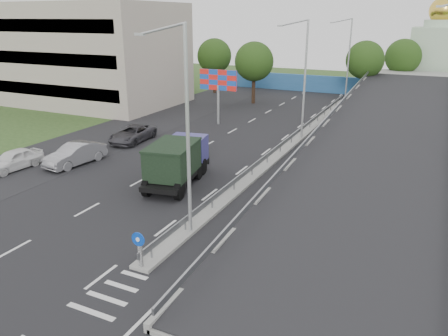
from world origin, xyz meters
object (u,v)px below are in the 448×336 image
Objects in this scene: dump_truck at (177,160)px; parked_car_a at (14,160)px; parked_car_c at (132,134)px; sign_bollard at (140,249)px; billboard at (218,83)px; church at (436,54)px; lamp_post_far at (347,56)px; lamp_post_near at (184,122)px; parked_car_b at (75,154)px; lamp_post_mid at (303,74)px.

parked_car_a is (-12.08, -2.76, -0.89)m from dump_truck.
parked_car_a is 0.85× the size of parked_car_c.
sign_bollard is 27.53m from billboard.
church is 47.31m from parked_car_c.
dump_truck is at bearing -96.93° from lamp_post_far.
lamp_post_near is 2.07× the size of parked_car_b.
lamp_post_far reaches higher than sign_bollard.
dump_truck is 1.62× the size of parked_car_a.
lamp_post_far reaches higher than parked_car_b.
billboard is (-19.00, -32.00, -1.12)m from church.
lamp_post_far is 1.83× the size of billboard.
parked_car_a is at bearing -110.70° from billboard.
billboard is (-9.11, 2.00, -1.62)m from lamp_post_mid.
parked_car_a is (-16.22, -16.83, -5.08)m from lamp_post_mid.
parked_car_b is at bearing 169.26° from dump_truck.
dump_truck is 8.91m from parked_car_b.
sign_bollard is 44.08m from lamp_post_far.
church reaches higher than lamp_post_near.
parked_car_b is 6.92m from parked_car_c.
lamp_post_far reaches higher than dump_truck.
church reaches higher than sign_bollard.
lamp_post_far is at bearing 72.32° from dump_truck.
lamp_post_near and lamp_post_far have the same top height.
lamp_post_mid is at bearing 62.85° from dump_truck.
dump_truck reaches higher than parked_car_a.
lamp_post_mid is 19.81m from parked_car_b.
church is 1.98× the size of dump_truck.
sign_bollard is at bearing -91.64° from lamp_post_near.
lamp_post_far is 1.45× the size of dump_truck.
church reaches higher than parked_car_c.
billboard reaches higher than parked_car_c.
lamp_post_near is at bearing -65.83° from dump_truck.
dump_truck is at bearing -106.41° from lamp_post_mid.
parked_car_a is (-16.22, 3.17, -5.08)m from lamp_post_near.
lamp_post_mid is 2.34× the size of parked_car_a.
billboard is at bearing 96.44° from dump_truck.
billboard is at bearing 62.69° from parked_car_c.
dump_truck reaches higher than parked_car_b.
billboard is at bearing 112.49° from lamp_post_near.
parked_car_c is at bearing -151.24° from lamp_post_mid.
lamp_post_far reaches higher than parked_car_c.
lamp_post_far reaches higher than billboard.
parked_car_b is at bearing -110.91° from lamp_post_far.
lamp_post_mid is at bearing 54.04° from parked_car_b.
billboard is at bearing 167.62° from lamp_post_mid.
church is (9.89, 54.00, -0.50)m from lamp_post_near.
parked_car_b is (-13.02, -14.07, -5.01)m from lamp_post_mid.
church is 3.21× the size of parked_car_a.
dump_truck is 11.29m from parked_car_c.
parked_car_a is 4.23m from parked_car_b.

